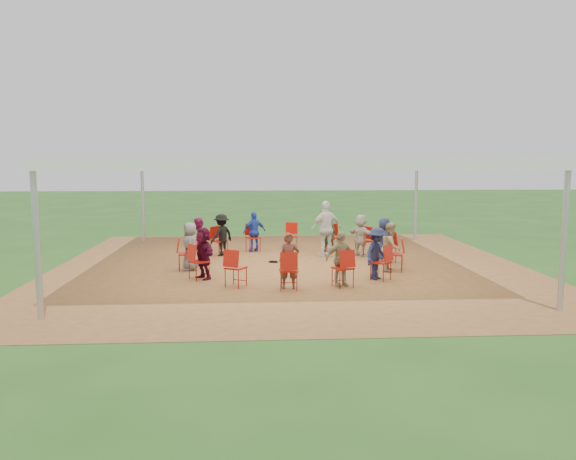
{
  "coord_description": "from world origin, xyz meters",
  "views": [
    {
      "loc": [
        -1.03,
        -15.44,
        2.95
      ],
      "look_at": [
        -0.05,
        0.3,
        0.99
      ],
      "focal_mm": 35.0,
      "sensor_mm": 36.0,
      "label": 1
    }
  ],
  "objects": [
    {
      "name": "chair_6",
      "position": [
        -2.11,
        1.97,
        0.45
      ],
      "size": [
        0.61,
        0.61,
        0.9
      ],
      "primitive_type": null,
      "rotation": [
        0.0,
        0.0,
        -2.32
      ],
      "color": "#B3150A",
      "rests_on": "ground"
    },
    {
      "name": "chair_7",
      "position": [
        -2.75,
        0.86,
        0.45
      ],
      "size": [
        0.55,
        0.53,
        0.9
      ],
      "primitive_type": null,
      "rotation": [
        0.0,
        0.0,
        -1.87
      ],
      "color": "#B3150A",
      "rests_on": "ground"
    },
    {
      "name": "chair_4",
      "position": [
        0.23,
        2.87,
        0.45
      ],
      "size": [
        0.45,
        0.47,
        0.9
      ],
      "primitive_type": null,
      "rotation": [
        0.0,
        0.0,
        3.06
      ],
      "color": "#B3150A",
      "rests_on": "ground"
    },
    {
      "name": "person_seated_0",
      "position": [
        2.64,
        -0.82,
        0.66
      ],
      "size": [
        0.53,
        0.71,
        1.3
      ],
      "primitive_type": "imported",
      "rotation": [
        0.0,
        0.0,
        1.27
      ],
      "color": "tan",
      "rests_on": "ground"
    },
    {
      "name": "chair_1",
      "position": [
        2.85,
        0.42,
        0.45
      ],
      "size": [
        0.5,
        0.48,
        0.9
      ],
      "primitive_type": null,
      "rotation": [
        0.0,
        0.0,
        1.72
      ],
      "color": "#B3150A",
      "rests_on": "ground"
    },
    {
      "name": "chair_2",
      "position": [
        2.39,
        1.62,
        0.45
      ],
      "size": [
        0.6,
        0.59,
        0.9
      ],
      "primitive_type": null,
      "rotation": [
        0.0,
        0.0,
        2.17
      ],
      "color": "#B3150A",
      "rests_on": "ground"
    },
    {
      "name": "standing_person",
      "position": [
        1.2,
        1.51,
        0.87
      ],
      "size": [
        1.12,
        0.82,
        1.72
      ],
      "primitive_type": "imported",
      "rotation": [
        0.0,
        0.0,
        3.48
      ],
      "color": "silver",
      "rests_on": "ground"
    },
    {
      "name": "chair_12",
      "position": [
        1.04,
        -2.69,
        0.45
      ],
      "size": [
        0.55,
        0.56,
        0.9
      ],
      "primitive_type": null,
      "rotation": [
        0.0,
        0.0,
        0.37
      ],
      "color": "#B3150A",
      "rests_on": "ground"
    },
    {
      "name": "person_seated_2",
      "position": [
        2.29,
        1.55,
        0.66
      ],
      "size": [
        1.05,
        1.25,
        1.3
      ],
      "primitive_type": "imported",
      "rotation": [
        0.0,
        0.0,
        2.17
      ],
      "color": "beige",
      "rests_on": "ground"
    },
    {
      "name": "person_seated_5",
      "position": [
        -2.02,
        1.89,
        0.66
      ],
      "size": [
        0.88,
        0.9,
        1.3
      ],
      "primitive_type": "imported",
      "rotation": [
        0.0,
        0.0,
        -2.32
      ],
      "color": "black",
      "rests_on": "ground"
    },
    {
      "name": "chair_11",
      "position": [
        -0.23,
        -2.87,
        0.45
      ],
      "size": [
        0.45,
        0.47,
        0.9
      ],
      "primitive_type": null,
      "rotation": [
        0.0,
        0.0,
        -0.08
      ],
      "color": "#B3150A",
      "rests_on": "ground"
    },
    {
      "name": "person_seated_3",
      "position": [
        1.39,
        2.39,
        0.66
      ],
      "size": [
        0.57,
        0.51,
        1.3
      ],
      "primitive_type": "imported",
      "rotation": [
        0.0,
        0.0,
        2.61
      ],
      "color": "#24452E",
      "rests_on": "ground"
    },
    {
      "name": "chair_0",
      "position": [
        2.75,
        -0.86,
        0.45
      ],
      "size": [
        0.55,
        0.53,
        0.9
      ],
      "primitive_type": null,
      "rotation": [
        0.0,
        0.0,
        1.27
      ],
      "color": "#B3150A",
      "rests_on": "ground"
    },
    {
      "name": "person_seated_1",
      "position": [
        2.73,
        0.4,
        0.66
      ],
      "size": [
        0.44,
        0.68,
        1.3
      ],
      "primitive_type": "imported",
      "rotation": [
        0.0,
        0.0,
        1.72
      ],
      "color": "#1B2142",
      "rests_on": "ground"
    },
    {
      "name": "tent",
      "position": [
        0.0,
        0.0,
        2.37
      ],
      "size": [
        10.33,
        10.33,
        3.0
      ],
      "color": "#B2B2B7",
      "rests_on": "ground"
    },
    {
      "name": "chair_8",
      "position": [
        -2.85,
        -0.42,
        0.45
      ],
      "size": [
        0.5,
        0.48,
        0.9
      ],
      "primitive_type": null,
      "rotation": [
        0.0,
        0.0,
        -1.42
      ],
      "color": "#B3150A",
      "rests_on": "ground"
    },
    {
      "name": "cable_coil",
      "position": [
        -0.45,
        0.62,
        0.02
      ],
      "size": [
        0.33,
        0.33,
        0.03
      ],
      "rotation": [
        0.0,
        0.0,
        -0.21
      ],
      "color": "black",
      "rests_on": "ground"
    },
    {
      "name": "person_seated_4",
      "position": [
        -1.0,
        2.57,
        0.66
      ],
      "size": [
        0.85,
        0.64,
        1.3
      ],
      "primitive_type": "imported",
      "rotation": [
        0.0,
        0.0,
        -2.77
      ],
      "color": "#203DB4",
      "rests_on": "ground"
    },
    {
      "name": "chair_10",
      "position": [
        -1.45,
        -2.49,
        0.45
      ],
      "size": [
        0.58,
        0.59,
        0.9
      ],
      "primitive_type": null,
      "rotation": [
        0.0,
        0.0,
        -0.53
      ],
      "color": "#B3150A",
      "rests_on": "ground"
    },
    {
      "name": "ground",
      "position": [
        0.0,
        0.0,
        0.0
      ],
      "size": [
        80.0,
        80.0,
        0.0
      ],
      "primitive_type": "plane",
      "color": "#235019",
      "rests_on": "ground"
    },
    {
      "name": "dirt_patch",
      "position": [
        0.0,
        0.0,
        0.01
      ],
      "size": [
        13.0,
        13.0,
        0.0
      ],
      "primitive_type": "plane",
      "color": "brown",
      "rests_on": "ground"
    },
    {
      "name": "person_seated_8",
      "position": [
        -2.29,
        -1.55,
        0.66
      ],
      "size": [
        1.05,
        1.25,
        1.3
      ],
      "primitive_type": "imported",
      "rotation": [
        0.0,
        0.0,
        -0.98
      ],
      "color": "#40081E",
      "rests_on": "ground"
    },
    {
      "name": "chair_9",
      "position": [
        -2.39,
        -1.62,
        0.45
      ],
      "size": [
        0.6,
        0.59,
        0.9
      ],
      "primitive_type": null,
      "rotation": [
        0.0,
        0.0,
        -0.98
      ],
      "color": "#B3150A",
      "rests_on": "ground"
    },
    {
      "name": "person_seated_10",
      "position": [
        1.0,
        -2.57,
        0.66
      ],
      "size": [
        0.85,
        0.64,
        1.3
      ],
      "primitive_type": "imported",
      "rotation": [
        0.0,
        0.0,
        0.37
      ],
      "color": "tan",
      "rests_on": "ground"
    },
    {
      "name": "chair_5",
      "position": [
        -1.04,
        2.69,
        0.45
      ],
      "size": [
        0.55,
        0.56,
        0.9
      ],
      "primitive_type": null,
      "rotation": [
        0.0,
        0.0,
        -2.77
      ],
      "color": "#B3150A",
      "rests_on": "ground"
    },
    {
      "name": "person_seated_7",
      "position": [
        -2.73,
        -0.4,
        0.66
      ],
      "size": [
        0.44,
        0.68,
        1.3
      ],
      "primitive_type": "imported",
      "rotation": [
        0.0,
        0.0,
        -1.42
      ],
      "color": "slate",
      "rests_on": "ground"
    },
    {
      "name": "chair_13",
      "position": [
        2.11,
        -1.97,
        0.45
      ],
      "size": [
        0.61,
        0.61,
        0.9
      ],
      "primitive_type": null,
      "rotation": [
        0.0,
        0.0,
        0.82
      ],
      "color": "#B3150A",
      "rests_on": "ground"
    },
    {
      "name": "chair_3",
      "position": [
        1.45,
        2.49,
        0.45
      ],
      "size": [
        0.58,
        0.59,
        0.9
      ],
      "primitive_type": null,
      "rotation": [
        0.0,
        0.0,
        2.61
      ],
      "color": "#B3150A",
      "rests_on": "ground"
    },
    {
      "name": "person_seated_9",
      "position": [
        -0.22,
        -2.75,
        0.66
      ],
      "size": [
        0.5,
        0.35,
        1.3
      ],
      "primitive_type": "imported",
      "rotation": [
        0.0,
        0.0,
        -0.08
      ],
      "color": "brown",
      "rests_on": "ground"
    },
    {
      "name": "laptop",
      "position": [
        2.48,
        -0.77,
        0.61
      ],
      "size": [
        0.3,
        0.34,
        0.2
      ],
      "rotation": [
        0.0,
        0.0,
        1.27
      ],
      "color": "#B7B7BC",
      "rests_on": "ground"
    },
    {
      "name": "person_seated_6",
      "position": [
        -2.64,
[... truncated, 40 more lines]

